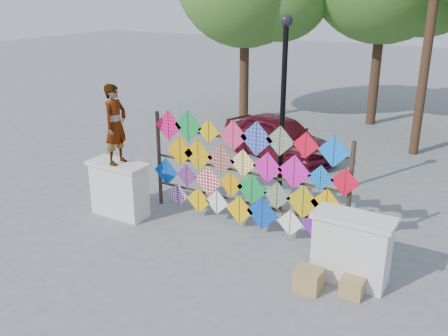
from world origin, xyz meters
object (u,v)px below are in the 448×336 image
(sedan, at_px, (279,137))
(kite_rack, at_px, (245,174))
(vendor_woman, at_px, (116,125))
(lamppost, at_px, (283,97))

(sedan, bearing_deg, kite_rack, -143.87)
(vendor_woman, relative_size, sedan, 0.45)
(vendor_woman, bearing_deg, lamppost, -57.11)
(kite_rack, distance_m, sedan, 4.97)
(kite_rack, relative_size, lamppost, 1.10)
(sedan, distance_m, lamppost, 4.34)
(lamppost, bearing_deg, vendor_woman, -143.40)
(kite_rack, distance_m, lamppost, 1.95)
(kite_rack, xyz_separation_m, lamppost, (0.23, 1.27, 1.46))
(sedan, bearing_deg, vendor_woman, -173.51)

